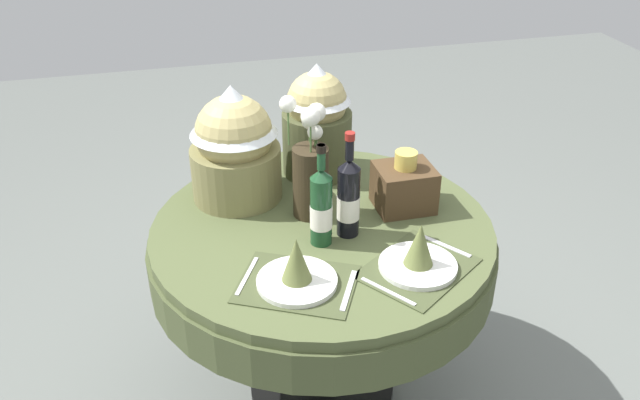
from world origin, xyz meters
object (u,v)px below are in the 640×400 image
at_px(flower_vase, 310,169).
at_px(wine_bottle_centre, 321,207).
at_px(place_setting_left, 297,271).
at_px(place_setting_right, 419,256).
at_px(wine_bottle_left, 348,197).
at_px(gift_tub_back_left, 234,141).
at_px(woven_basket_side_right, 404,186).
at_px(gift_tub_back_centre, 317,116).
at_px(dining_table, 322,255).

bearing_deg(flower_vase, wine_bottle_centre, -92.79).
relative_size(place_setting_left, place_setting_right, 0.99).
xyz_separation_m(flower_vase, wine_bottle_left, (0.09, -0.15, -0.04)).
xyz_separation_m(wine_bottle_centre, gift_tub_back_left, (-0.22, 0.37, 0.09)).
height_order(place_setting_left, woven_basket_side_right, woven_basket_side_right).
distance_m(place_setting_left, wine_bottle_centre, 0.25).
xyz_separation_m(gift_tub_back_left, gift_tub_back_centre, (0.32, 0.11, 0.01)).
bearing_deg(place_setting_right, gift_tub_back_left, 128.85).
bearing_deg(flower_vase, woven_basket_side_right, -6.82).
bearing_deg(place_setting_right, dining_table, 125.07).
bearing_deg(gift_tub_back_centre, wine_bottle_centre, -102.59).
distance_m(wine_bottle_left, gift_tub_back_left, 0.47).
bearing_deg(dining_table, place_setting_right, -54.93).
bearing_deg(wine_bottle_centre, dining_table, 73.76).
bearing_deg(wine_bottle_centre, place_setting_left, -122.15).
bearing_deg(woven_basket_side_right, flower_vase, 173.18).
relative_size(dining_table, wine_bottle_left, 3.24).
xyz_separation_m(place_setting_right, wine_bottle_left, (-0.15, 0.24, 0.09)).
bearing_deg(wine_bottle_left, dining_table, 133.99).
bearing_deg(wine_bottle_left, place_setting_right, -58.00).
xyz_separation_m(wine_bottle_left, gift_tub_back_centre, (0.01, 0.45, 0.09)).
height_order(gift_tub_back_left, woven_basket_side_right, gift_tub_back_left).
bearing_deg(place_setting_left, woven_basket_side_right, 36.73).
height_order(place_setting_left, place_setting_right, same).
distance_m(gift_tub_back_left, woven_basket_side_right, 0.61).
distance_m(place_setting_left, gift_tub_back_centre, 0.74).
xyz_separation_m(place_setting_left, place_setting_right, (0.37, -0.02, 0.00)).
xyz_separation_m(place_setting_right, wine_bottle_centre, (-0.25, 0.21, 0.09)).
bearing_deg(flower_vase, dining_table, -76.11).
xyz_separation_m(dining_table, flower_vase, (-0.02, 0.08, 0.30)).
bearing_deg(place_setting_right, flower_vase, 121.28).
distance_m(dining_table, flower_vase, 0.31).
bearing_deg(woven_basket_side_right, place_setting_left, -143.27).
bearing_deg(dining_table, gift_tub_back_centre, 78.40).
bearing_deg(woven_basket_side_right, wine_bottle_centre, -156.67).
bearing_deg(gift_tub_back_centre, dining_table, -101.60).
xyz_separation_m(dining_table, place_setting_left, (-0.15, -0.30, 0.17)).
bearing_deg(wine_bottle_left, woven_basket_side_right, 25.93).
relative_size(dining_table, place_setting_right, 2.76).
relative_size(dining_table, gift_tub_back_left, 2.79).
xyz_separation_m(place_setting_right, flower_vase, (-0.24, 0.40, 0.13)).
xyz_separation_m(flower_vase, woven_basket_side_right, (0.33, -0.04, -0.09)).
xyz_separation_m(flower_vase, wine_bottle_centre, (-0.01, -0.18, -0.04)).
bearing_deg(place_setting_left, flower_vase, 70.70).
relative_size(place_setting_right, gift_tub_back_centre, 0.99).
distance_m(place_setting_right, gift_tub_back_left, 0.76).
bearing_deg(wine_bottle_centre, place_setting_right, -40.51).
height_order(flower_vase, gift_tub_back_centre, gift_tub_back_centre).
relative_size(place_setting_right, gift_tub_back_left, 1.01).
relative_size(wine_bottle_centre, gift_tub_back_left, 0.82).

